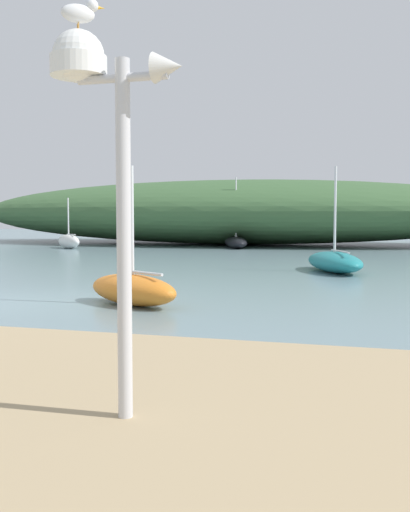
{
  "coord_description": "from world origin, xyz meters",
  "views": [
    {
      "loc": [
        7.04,
        -11.07,
        1.87
      ],
      "look_at": [
        3.32,
        2.26,
        0.91
      ],
      "focal_mm": 41.07,
      "sensor_mm": 36.0,
      "label": 1
    }
  ],
  "objects_px": {
    "seagull_on_radar": "(80,12)",
    "sailboat_off_point": "(69,241)",
    "mast_structure": "(98,106)",
    "sailboat_centre_water": "(334,262)",
    "sailboat_west_reach": "(236,242)",
    "sailboat_outer_mooring": "(133,289)"
  },
  "relations": [
    {
      "from": "sailboat_centre_water",
      "to": "sailboat_west_reach",
      "type": "xyz_separation_m",
      "value": [
        -6.24,
        13.02,
        -0.0
      ]
    },
    {
      "from": "mast_structure",
      "to": "sailboat_centre_water",
      "type": "xyz_separation_m",
      "value": [
        1.07,
        15.3,
        -2.41
      ]
    },
    {
      "from": "sailboat_off_point",
      "to": "seagull_on_radar",
      "type": "bearing_deg",
      "value": -61.0
    },
    {
      "from": "seagull_on_radar",
      "to": "mast_structure",
      "type": "bearing_deg",
      "value": -4.25
    },
    {
      "from": "sailboat_off_point",
      "to": "mast_structure",
      "type": "bearing_deg",
      "value": -60.75
    },
    {
      "from": "sailboat_centre_water",
      "to": "sailboat_off_point",
      "type": "bearing_deg",
      "value": 146.57
    },
    {
      "from": "sailboat_centre_water",
      "to": "sailboat_west_reach",
      "type": "bearing_deg",
      "value": 115.62
    },
    {
      "from": "mast_structure",
      "to": "sailboat_outer_mooring",
      "type": "bearing_deg",
      "value": 110.65
    },
    {
      "from": "seagull_on_radar",
      "to": "sailboat_west_reach",
      "type": "distance_m",
      "value": 28.93
    },
    {
      "from": "seagull_on_radar",
      "to": "sailboat_centre_water",
      "type": "bearing_deg",
      "value": 85.45
    },
    {
      "from": "sailboat_west_reach",
      "to": "sailboat_off_point",
      "type": "bearing_deg",
      "value": -162.03
    },
    {
      "from": "seagull_on_radar",
      "to": "sailboat_centre_water",
      "type": "relative_size",
      "value": 0.08
    },
    {
      "from": "seagull_on_radar",
      "to": "sailboat_off_point",
      "type": "height_order",
      "value": "seagull_on_radar"
    },
    {
      "from": "mast_structure",
      "to": "sailboat_centre_water",
      "type": "relative_size",
      "value": 0.81
    },
    {
      "from": "sailboat_centre_water",
      "to": "seagull_on_radar",
      "type": "bearing_deg",
      "value": -94.55
    },
    {
      "from": "mast_structure",
      "to": "sailboat_off_point",
      "type": "relative_size",
      "value": 1.11
    },
    {
      "from": "sailboat_off_point",
      "to": "sailboat_centre_water",
      "type": "bearing_deg",
      "value": -33.43
    },
    {
      "from": "mast_structure",
      "to": "sailboat_outer_mooring",
      "type": "height_order",
      "value": "mast_structure"
    },
    {
      "from": "sailboat_west_reach",
      "to": "sailboat_outer_mooring",
      "type": "bearing_deg",
      "value": -83.12
    },
    {
      "from": "sailboat_centre_water",
      "to": "sailboat_west_reach",
      "type": "relative_size",
      "value": 0.97
    },
    {
      "from": "sailboat_outer_mooring",
      "to": "sailboat_west_reach",
      "type": "xyz_separation_m",
      "value": [
        -2.59,
        21.46,
        0.01
      ]
    },
    {
      "from": "mast_structure",
      "to": "sailboat_west_reach",
      "type": "distance_m",
      "value": 28.9
    }
  ]
}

